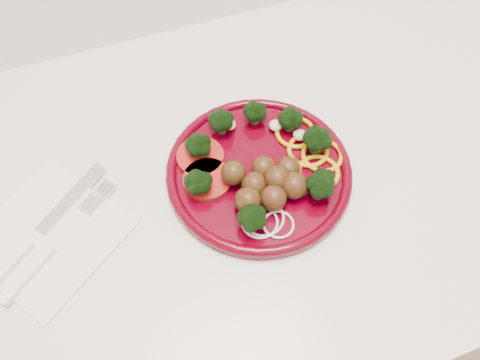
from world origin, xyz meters
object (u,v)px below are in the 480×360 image
object	(u,v)px
plate	(261,169)
fork	(42,259)
knife	(26,245)
napkin	(48,236)

from	to	relation	value
plate	fork	size ratio (longest dim) A/B	1.55
knife	fork	xyz separation A→B (m)	(0.01, -0.02, -0.00)
plate	napkin	bearing A→B (deg)	178.23
napkin	knife	distance (m)	0.03
napkin	knife	xyz separation A→B (m)	(-0.02, -0.01, 0.01)
napkin	knife	world-z (taller)	knife
plate	knife	world-z (taller)	plate
plate	napkin	distance (m)	0.27
knife	napkin	bearing A→B (deg)	-22.66
plate	knife	xyz separation A→B (m)	(-0.30, 0.00, -0.01)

